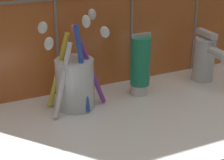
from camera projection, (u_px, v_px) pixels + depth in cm
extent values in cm
cube|color=white|center=(162.00, 117.00, 70.14)|extent=(65.72, 33.23, 2.00)
cylinder|color=silver|center=(75.00, 84.00, 69.98)|extent=(7.21, 7.21, 9.52)
cylinder|color=purple|center=(92.00, 72.00, 69.94)|extent=(5.31, 1.76, 13.16)
ellipsoid|color=white|center=(105.00, 32.00, 67.62)|extent=(2.49, 1.67, 2.63)
cylinder|color=pink|center=(84.00, 62.00, 71.13)|extent=(5.52, 3.51, 15.61)
ellipsoid|color=white|center=(92.00, 14.00, 69.75)|extent=(2.62, 2.22, 2.61)
cylinder|color=yellow|center=(58.00, 70.00, 68.81)|extent=(4.85, 2.54, 14.41)
ellipsoid|color=white|center=(43.00, 28.00, 65.45)|extent=(2.54, 2.00, 2.57)
cylinder|color=white|center=(63.00, 80.00, 66.07)|extent=(5.31, 3.48, 13.24)
ellipsoid|color=white|center=(49.00, 44.00, 61.10)|extent=(2.68, 2.27, 2.65)
cylinder|color=blue|center=(82.00, 69.00, 67.05)|extent=(1.93, 3.72, 16.04)
ellipsoid|color=white|center=(86.00, 21.00, 62.44)|extent=(1.85, 2.33, 2.45)
cylinder|color=white|center=(139.00, 89.00, 76.71)|extent=(3.36, 3.36, 2.16)
cylinder|color=#1E8C60|center=(140.00, 61.00, 74.35)|extent=(3.95, 3.95, 9.85)
cube|color=silver|center=(140.00, 36.00, 72.26)|extent=(4.15, 0.36, 0.80)
cylinder|color=silver|center=(204.00, 59.00, 82.15)|extent=(4.61, 4.61, 9.63)
cylinder|color=silver|center=(215.00, 52.00, 78.17)|extent=(2.32, 6.95, 2.08)
cube|color=silver|center=(207.00, 34.00, 79.86)|extent=(1.61, 6.05, 1.20)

